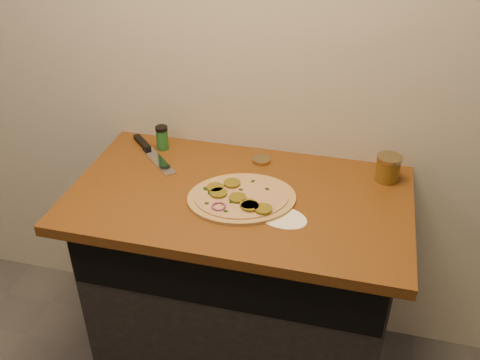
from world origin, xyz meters
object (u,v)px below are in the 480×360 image
(pizza, at_px, (241,198))
(chefs_knife, at_px, (150,151))
(salsa_jar, at_px, (388,168))
(spice_shaker, at_px, (162,138))

(pizza, bearing_deg, chefs_knife, 151.90)
(chefs_knife, xyz_separation_m, salsa_jar, (0.92, 0.02, 0.04))
(chefs_knife, height_order, spice_shaker, spice_shaker)
(spice_shaker, bearing_deg, pizza, -34.80)
(pizza, bearing_deg, spice_shaker, 145.20)
(salsa_jar, relative_size, spice_shaker, 1.00)
(pizza, xyz_separation_m, chefs_knife, (-0.43, 0.23, -0.00))
(pizza, relative_size, chefs_knife, 1.78)
(chefs_knife, distance_m, spice_shaker, 0.07)
(salsa_jar, bearing_deg, chefs_knife, -178.53)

